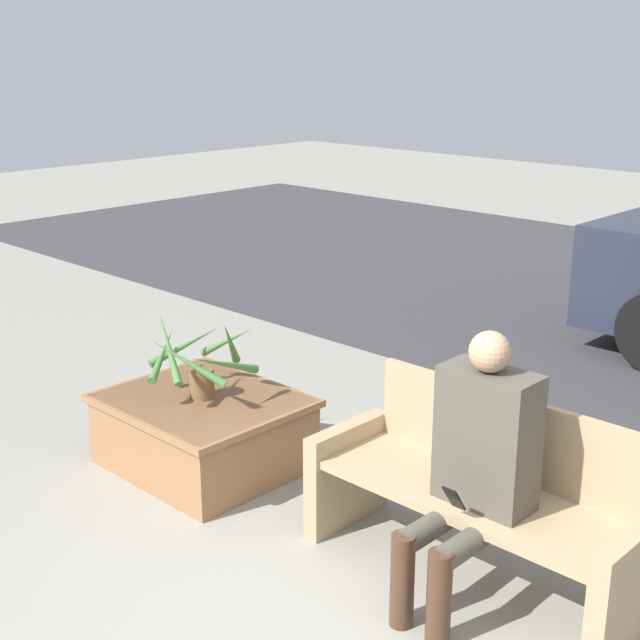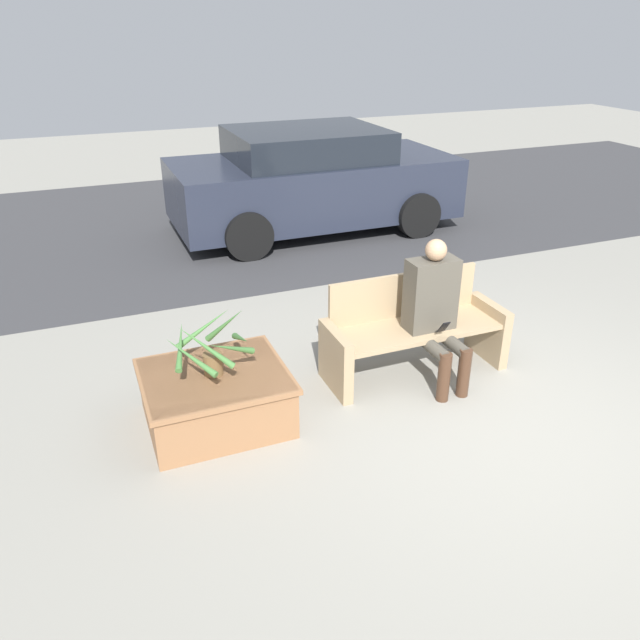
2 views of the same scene
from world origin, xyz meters
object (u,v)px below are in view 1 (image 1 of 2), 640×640
person_seated (476,461)px  planter_box (204,429)px  bench (478,498)px  potted_plant (199,361)px

person_seated → planter_box: size_ratio=1.14×
bench → planter_box: 1.81m
person_seated → planter_box: (-1.89, 0.02, -0.44)m
potted_plant → planter_box: bearing=84.1°
person_seated → potted_plant: bearing=179.7°
bench → planter_box: bench is taller
bench → person_seated: size_ratio=1.29×
planter_box → potted_plant: 0.43m
planter_box → potted_plant: potted_plant is taller
potted_plant → person_seated: bearing=-0.3°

